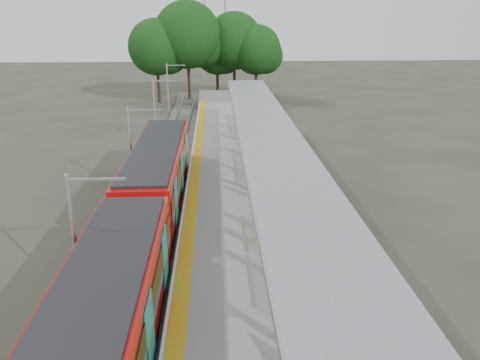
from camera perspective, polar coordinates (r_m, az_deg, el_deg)
name	(u,v)px	position (r m, az deg, el deg)	size (l,w,h in m)	color
trackbed	(165,185)	(30.32, -9.12, -0.62)	(3.00, 70.00, 0.24)	#59544C
platform	(235,178)	(30.04, -0.59, 0.21)	(6.00, 50.00, 1.00)	gray
tactile_strip	(195,171)	(29.87, -5.49, 1.05)	(0.60, 50.00, 0.02)	gold
end_fence	(226,96)	(53.98, -1.76, 10.26)	(6.00, 0.10, 1.20)	#9EA0A5
train	(139,227)	(20.27, -12.20, -5.57)	(2.74, 27.60, 3.62)	black
canopy	(268,137)	(25.42, 3.38, 5.24)	(3.27, 38.00, 3.66)	#9EA0A5
tree_cluster	(207,43)	(60.23, -4.10, 16.35)	(18.60, 10.50, 11.97)	#382316
catenary_masts	(132,148)	(28.77, -13.02, 3.84)	(2.08, 48.16, 5.40)	#9EA0A5
bench_mid	(274,159)	(30.73, 4.21, 2.61)	(0.53, 1.46, 0.98)	#100F4F
bench_far	(252,127)	(39.33, 1.48, 6.51)	(0.89, 1.51, 0.99)	#100F4F
info_pillar_near	(257,228)	(20.22, 2.14, -5.82)	(0.44, 0.44, 1.95)	beige
info_pillar_far	(254,178)	(26.21, 1.77, 0.20)	(0.41, 0.41, 1.82)	beige
litter_bin	(264,166)	(29.59, 2.89, 1.74)	(0.40, 0.40, 0.81)	#9EA0A5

